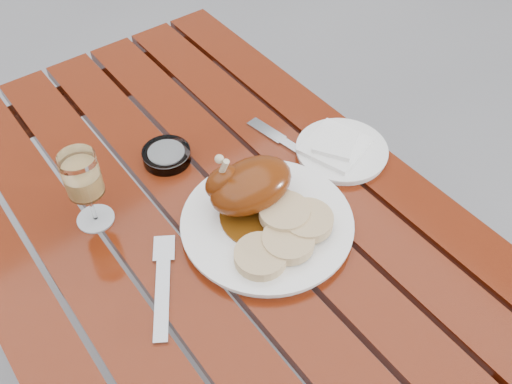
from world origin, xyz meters
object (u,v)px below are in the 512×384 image
table (212,313)px  side_plate (342,151)px  wine_glass (86,190)px  dinner_plate (267,224)px  ashtray (167,155)px

table → side_plate: bearing=-8.3°
table → wine_glass: wine_glass is taller
table → dinner_plate: 0.41m
dinner_plate → table: bearing=124.6°
table → wine_glass: bearing=149.8°
table → side_plate: size_ratio=6.37×
side_plate → ashtray: ashtray is taller
dinner_plate → side_plate: bearing=14.4°
side_plate → wine_glass: bearing=163.5°
table → wine_glass: (-0.17, 0.10, 0.46)m
dinner_plate → wine_glass: (-0.24, 0.21, 0.07)m
dinner_plate → wine_glass: bearing=139.7°
ashtray → dinner_plate: bearing=-78.2°
table → side_plate: side_plate is taller
dinner_plate → wine_glass: 0.32m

